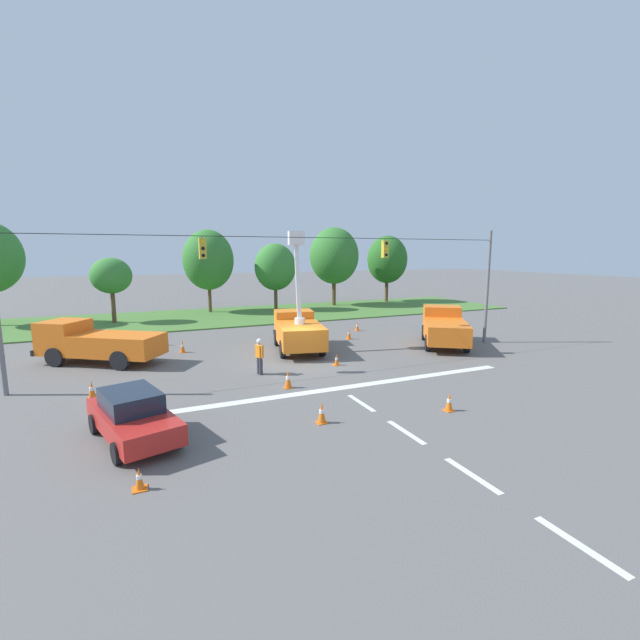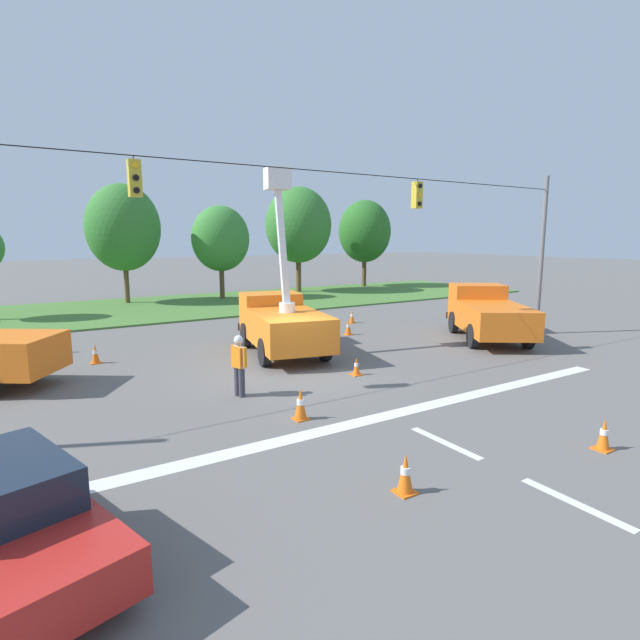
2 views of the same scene
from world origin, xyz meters
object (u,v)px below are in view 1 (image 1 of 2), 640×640
at_px(traffic_cone_foreground_left, 337,360).
at_px(traffic_cone_lane_edge_b, 357,326).
at_px(utility_truck_bucket_lift, 298,328).
at_px(traffic_cone_mid_left, 92,390).
at_px(tree_west, 111,276).
at_px(utility_truck_support_near, 96,342).
at_px(tree_east, 275,267).
at_px(traffic_cone_mid_right, 349,334).
at_px(utility_truck_support_far, 444,327).
at_px(traffic_cone_far_left, 139,479).
at_px(traffic_cone_far_right, 288,379).
at_px(tree_far_east, 334,256).
at_px(sedan_red, 133,415).
at_px(traffic_cone_near_bucket, 449,402).
at_px(tree_east_end, 387,260).
at_px(road_worker, 260,354).
at_px(traffic_cone_foreground_right, 183,347).
at_px(tree_centre, 208,260).
at_px(traffic_cone_centre_line, 322,413).
at_px(traffic_cone_lane_edge_a, 165,341).

bearing_deg(traffic_cone_foreground_left, traffic_cone_lane_edge_b, 55.13).
bearing_deg(utility_truck_bucket_lift, traffic_cone_mid_left, -155.65).
bearing_deg(tree_west, utility_truck_support_near, -91.76).
distance_m(tree_east, traffic_cone_mid_right, 16.11).
relative_size(utility_truck_bucket_lift, utility_truck_support_far, 1.13).
bearing_deg(traffic_cone_far_left, traffic_cone_far_right, 45.14).
xyz_separation_m(tree_far_east, utility_truck_support_far, (-2.26, -20.86, -4.28)).
relative_size(tree_far_east, utility_truck_bucket_lift, 1.20).
relative_size(sedan_red, traffic_cone_mid_right, 6.26).
xyz_separation_m(tree_far_east, utility_truck_support_near, (-22.13, -17.00, -4.30)).
height_order(traffic_cone_near_bucket, traffic_cone_far_left, traffic_cone_near_bucket).
bearing_deg(traffic_cone_near_bucket, tree_far_east, 72.17).
height_order(tree_far_east, utility_truck_bucket_lift, tree_far_east).
distance_m(tree_east_end, road_worker, 32.20).
relative_size(tree_east_end, utility_truck_support_near, 1.16).
height_order(utility_truck_bucket_lift, traffic_cone_foreground_right, utility_truck_bucket_lift).
bearing_deg(traffic_cone_mid_left, traffic_cone_far_right, -13.32).
height_order(utility_truck_bucket_lift, traffic_cone_foreground_left, utility_truck_bucket_lift).
xyz_separation_m(tree_east_end, traffic_cone_mid_left, (-29.12, -23.90, -4.61)).
bearing_deg(traffic_cone_foreground_left, tree_centre, 96.85).
bearing_deg(sedan_red, traffic_cone_centre_line, -11.51).
height_order(tree_centre, traffic_cone_centre_line, tree_centre).
height_order(utility_truck_support_near, traffic_cone_foreground_left, utility_truck_support_near).
bearing_deg(traffic_cone_foreground_right, traffic_cone_lane_edge_b, 9.20).
bearing_deg(utility_truck_support_far, traffic_cone_foreground_left, -168.71).
height_order(tree_east_end, traffic_cone_foreground_right, tree_east_end).
xyz_separation_m(traffic_cone_lane_edge_a, traffic_cone_lane_edge_b, (13.62, -0.41, 0.06)).
bearing_deg(road_worker, traffic_cone_near_bucket, -55.71).
distance_m(sedan_red, traffic_cone_foreground_left, 11.22).
relative_size(tree_east_end, traffic_cone_far_left, 13.20).
height_order(traffic_cone_foreground_left, traffic_cone_mid_right, traffic_cone_mid_right).
xyz_separation_m(traffic_cone_foreground_left, traffic_cone_far_left, (-9.69, -8.69, -0.01)).
xyz_separation_m(tree_east_end, utility_truck_support_far, (-9.42, -21.50, -3.83)).
bearing_deg(traffic_cone_foreground_left, traffic_cone_lane_edge_a, 131.89).
bearing_deg(traffic_cone_foreground_right, tree_east_end, 34.26).
relative_size(tree_far_east, tree_east_end, 1.09).
relative_size(tree_west, tree_far_east, 0.64).
bearing_deg(traffic_cone_lane_edge_b, sedan_red, -138.51).
distance_m(tree_centre, utility_truck_support_near, 19.50).
bearing_deg(traffic_cone_lane_edge_a, utility_truck_support_far, -23.48).
bearing_deg(tree_centre, utility_truck_support_far, -61.92).
relative_size(traffic_cone_foreground_right, traffic_cone_lane_edge_a, 1.19).
distance_m(tree_east, utility_truck_bucket_lift, 17.99).
bearing_deg(tree_east, tree_east_end, 7.31).
bearing_deg(traffic_cone_mid_left, tree_far_east, 46.65).
height_order(utility_truck_support_far, traffic_cone_far_right, utility_truck_support_far).
distance_m(traffic_cone_foreground_left, traffic_cone_foreground_right, 9.41).
bearing_deg(utility_truck_bucket_lift, traffic_cone_far_right, -114.23).
bearing_deg(tree_west, tree_east, 8.07).
xyz_separation_m(traffic_cone_near_bucket, traffic_cone_lane_edge_a, (-8.81, 16.27, -0.05)).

